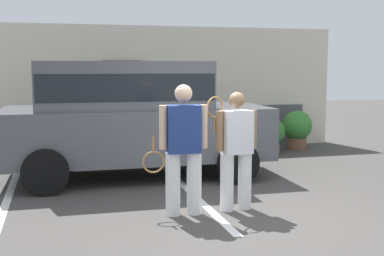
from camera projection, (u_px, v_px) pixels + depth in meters
The scene contains 9 objects.
ground_plane at pixel (236, 218), 6.51m from camera, with size 40.00×40.00×0.00m, color #423F3D.
parking_stripe_0 at pixel (6, 204), 7.18m from camera, with size 0.12×4.40×0.01m, color silver.
parking_stripe_1 at pixel (190, 191), 7.89m from camera, with size 0.12×4.40×0.01m, color silver.
house_frontage at pixel (153, 92), 11.78m from camera, with size 9.02×0.40×2.90m.
parked_suv at pixel (131, 113), 8.81m from camera, with size 4.64×2.24×2.05m.
tennis_player_man at pixel (183, 148), 6.56m from camera, with size 0.89×0.30×1.73m.
tennis_player_woman at pixel (236, 149), 6.79m from camera, with size 0.74×0.30×1.62m.
potted_plant_by_porch at pixel (272, 134), 11.32m from camera, with size 0.61×0.61×0.81m.
potted_plant_secondary at pixel (297, 128), 11.90m from camera, with size 0.70×0.70×0.93m.
Camera 1 is at (-2.21, -5.95, 1.96)m, focal length 46.74 mm.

